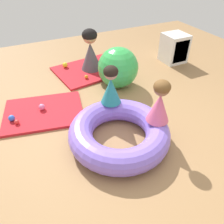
# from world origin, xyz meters

# --- Properties ---
(ground_plane) EXTENTS (8.00, 8.00, 0.00)m
(ground_plane) POSITION_xyz_m (0.00, 0.00, 0.00)
(ground_plane) COLOR #9E7549
(gym_mat_near_right) EXTENTS (1.26, 1.05, 0.04)m
(gym_mat_near_right) POSITION_xyz_m (-0.85, 1.02, 0.02)
(gym_mat_near_right) COLOR red
(gym_mat_near_right) RESTS_ON ground
(gym_mat_far_left) EXTENTS (1.45, 1.15, 0.04)m
(gym_mat_far_left) POSITION_xyz_m (0.29, 1.98, 0.02)
(gym_mat_far_left) COLOR red
(gym_mat_far_left) RESTS_ON ground
(inflatable_cushion) EXTENTS (1.24, 1.24, 0.29)m
(inflatable_cushion) POSITION_xyz_m (-0.12, 0.02, 0.15)
(inflatable_cushion) COLOR #8466E0
(inflatable_cushion) RESTS_ON ground
(child_in_pink) EXTENTS (0.31, 0.31, 0.53)m
(child_in_pink) POSITION_xyz_m (0.32, -0.11, 0.55)
(child_in_pink) COLOR #E5608E
(child_in_pink) RESTS_ON inflatable_cushion
(child_in_teal) EXTENTS (0.34, 0.34, 0.52)m
(child_in_teal) POSITION_xyz_m (-0.02, 0.47, 0.55)
(child_in_teal) COLOR teal
(child_in_teal) RESTS_ON inflatable_cushion
(adult_seated) EXTENTS (0.51, 0.51, 0.76)m
(adult_seated) POSITION_xyz_m (0.29, 1.98, 0.41)
(adult_seated) COLOR #4C4751
(adult_seated) RESTS_ON gym_mat_far_left
(play_ball_pink) EXTENTS (0.09, 0.09, 0.09)m
(play_ball_pink) POSITION_xyz_m (-0.85, 1.05, 0.09)
(play_ball_pink) COLOR pink
(play_ball_pink) RESTS_ON gym_mat_near_right
(play_ball_yellow) EXTENTS (0.10, 0.10, 0.10)m
(play_ball_yellow) POSITION_xyz_m (-0.16, 2.25, 0.09)
(play_ball_yellow) COLOR yellow
(play_ball_yellow) RESTS_ON gym_mat_far_left
(play_ball_orange) EXTENTS (0.07, 0.07, 0.07)m
(play_ball_orange) POSITION_xyz_m (0.06, 1.65, 0.07)
(play_ball_orange) COLOR orange
(play_ball_orange) RESTS_ON gym_mat_far_left
(play_ball_blue) EXTENTS (0.09, 0.09, 0.09)m
(play_ball_blue) POSITION_xyz_m (-1.28, 0.98, 0.08)
(play_ball_blue) COLOR blue
(play_ball_blue) RESTS_ON gym_mat_near_right
(play_ball_red) EXTENTS (0.06, 0.06, 0.06)m
(play_ball_red) POSITION_xyz_m (-1.23, 0.88, 0.07)
(play_ball_red) COLOR red
(play_ball_red) RESTS_ON gym_mat_near_right
(exercise_ball_large) EXTENTS (0.67, 0.67, 0.67)m
(exercise_ball_large) POSITION_xyz_m (0.49, 1.26, 0.34)
(exercise_ball_large) COLOR green
(exercise_ball_large) RESTS_ON ground
(storage_cube) EXTENTS (0.44, 0.44, 0.56)m
(storage_cube) POSITION_xyz_m (1.97, 1.63, 0.28)
(storage_cube) COLOR silver
(storage_cube) RESTS_ON ground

